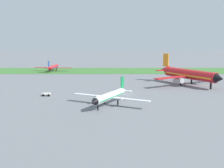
{
  "coord_description": "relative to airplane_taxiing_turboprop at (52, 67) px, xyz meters",
  "views": [
    {
      "loc": [
        -4.73,
        -90.94,
        18.02
      ],
      "look_at": [
        -4.28,
        2.08,
        3.0
      ],
      "focal_mm": 47.62,
      "sensor_mm": 36.0,
      "label": 1
    }
  ],
  "objects": [
    {
      "name": "ground_plane",
      "position": [
        35.3,
        -62.22,
        -2.18
      ],
      "size": [
        600.0,
        600.0,
        0.0
      ],
      "primitive_type": "plane",
      "color": "slate"
    },
    {
      "name": "airplane_midfield_jet",
      "position": [
        59.0,
        -43.87,
        1.82
      ],
      "size": [
        27.87,
        27.89,
        11.12
      ],
      "rotation": [
        0.0,
        0.0,
        5.27
      ],
      "color": "red",
      "rests_on": "ground_plane"
    },
    {
      "name": "airplane_foreground_turboprop",
      "position": [
        30.03,
        -76.44,
        0.27
      ],
      "size": [
        20.53,
        17.86,
        6.7
      ],
      "rotation": [
        0.0,
        0.0,
        4.24
      ],
      "color": "white",
      "rests_on": "ground_plane"
    },
    {
      "name": "airplane_taxiing_turboprop",
      "position": [
        0.0,
        0.0,
        0.0
      ],
      "size": [
        19.9,
        17.07,
        5.96
      ],
      "rotation": [
        0.0,
        0.0,
        1.46
      ],
      "color": "red",
      "rests_on": "ground_plane"
    },
    {
      "name": "grass_taxiway_strip",
      "position": [
        35.3,
        2.26,
        -2.14
      ],
      "size": [
        360.0,
        28.0,
        0.08
      ],
      "primitive_type": "cube",
      "color": "#3D7533",
      "rests_on": "ground_plane"
    },
    {
      "name": "baggage_cart_near_gate",
      "position": [
        10.57,
        -64.41,
        -1.61
      ],
      "size": [
        2.42,
        1.78,
        0.9
      ],
      "rotation": [
        0.0,
        0.0,
        6.27
      ],
      "color": "white",
      "rests_on": "ground_plane"
    }
  ]
}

